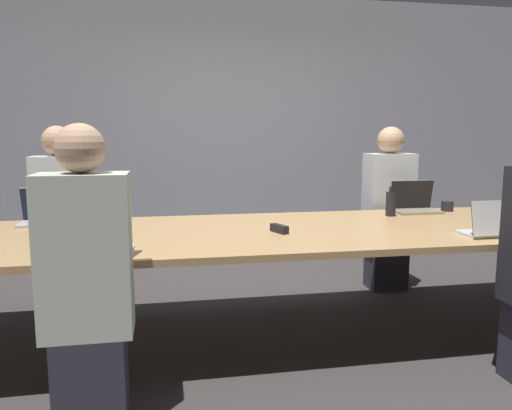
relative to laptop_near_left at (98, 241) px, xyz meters
name	(u,v)px	position (x,y,z in m)	size (l,w,h in m)	color
ground_plane	(272,337)	(1.03, 0.50, -0.81)	(24.00, 24.00, 0.00)	#383333
curtain_wall	(227,129)	(1.03, 2.81, 0.59)	(12.00, 0.06, 2.80)	#9999A3
conference_table	(272,236)	(1.03, 0.50, -0.12)	(4.51, 1.33, 0.74)	tan
laptop_near_left	(98,241)	(0.00, 0.00, 0.00)	(0.35, 0.26, 0.25)	silver
person_near_left	(87,284)	(-0.01, -0.34, -0.12)	(0.40, 0.24, 1.40)	#2D2D38
cup_near_left	(52,244)	(-0.24, 0.08, -0.02)	(0.08, 0.08, 0.10)	#232328
laptop_near_right	(493,226)	(2.30, 0.04, -0.01)	(0.35, 0.22, 0.23)	silver
laptop_far_left	(47,213)	(-0.46, 0.99, 0.00)	(0.36, 0.25, 0.25)	#B7B7BC
person_far_left	(62,220)	(-0.44, 1.39, -0.12)	(0.40, 0.24, 1.41)	#2D2D38
cup_far_left	(86,218)	(-0.19, 0.93, -0.03)	(0.08, 0.08, 0.09)	red
laptop_far_right	(414,203)	(2.30, 1.02, 0.00)	(0.36, 0.24, 0.25)	gray
person_far_right	(388,211)	(2.25, 1.37, -0.12)	(0.40, 0.24, 1.41)	#2D2D38
cup_far_right	(447,206)	(2.59, 1.00, -0.03)	(0.09, 0.09, 0.08)	#232328
bottle_far_right	(391,203)	(2.03, 0.86, 0.02)	(0.08, 0.08, 0.22)	black
stapler	(279,229)	(1.05, 0.40, -0.05)	(0.10, 0.16, 0.05)	black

